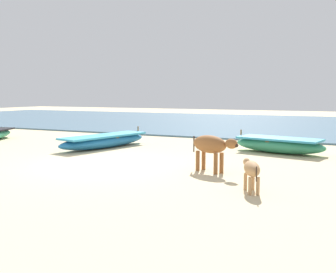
{
  "coord_description": "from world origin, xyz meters",
  "views": [
    {
      "loc": [
        6.63,
        -9.61,
        2.1
      ],
      "look_at": [
        0.81,
        2.75,
        0.6
      ],
      "focal_mm": 41.84,
      "sensor_mm": 36.0,
      "label": 1
    }
  ],
  "objects_px": {
    "cow_adult_brown": "(211,146)",
    "calf_far_tan": "(251,170)",
    "fishing_boat_5": "(279,145)",
    "fishing_boat_0": "(104,141)"
  },
  "relations": [
    {
      "from": "fishing_boat_5",
      "to": "calf_far_tan",
      "type": "distance_m",
      "value": 5.96
    },
    {
      "from": "cow_adult_brown",
      "to": "calf_far_tan",
      "type": "height_order",
      "value": "cow_adult_brown"
    },
    {
      "from": "fishing_boat_0",
      "to": "calf_far_tan",
      "type": "height_order",
      "value": "fishing_boat_0"
    },
    {
      "from": "fishing_boat_5",
      "to": "calf_far_tan",
      "type": "height_order",
      "value": "fishing_boat_5"
    },
    {
      "from": "fishing_boat_0",
      "to": "fishing_boat_5",
      "type": "height_order",
      "value": "fishing_boat_5"
    },
    {
      "from": "fishing_boat_5",
      "to": "cow_adult_brown",
      "type": "relative_size",
      "value": 2.3
    },
    {
      "from": "fishing_boat_0",
      "to": "calf_far_tan",
      "type": "relative_size",
      "value": 4.37
    },
    {
      "from": "cow_adult_brown",
      "to": "calf_far_tan",
      "type": "distance_m",
      "value": 2.24
    },
    {
      "from": "fishing_boat_0",
      "to": "fishing_boat_5",
      "type": "relative_size",
      "value": 1.28
    },
    {
      "from": "fishing_boat_0",
      "to": "calf_far_tan",
      "type": "distance_m",
      "value": 8.12
    }
  ]
}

